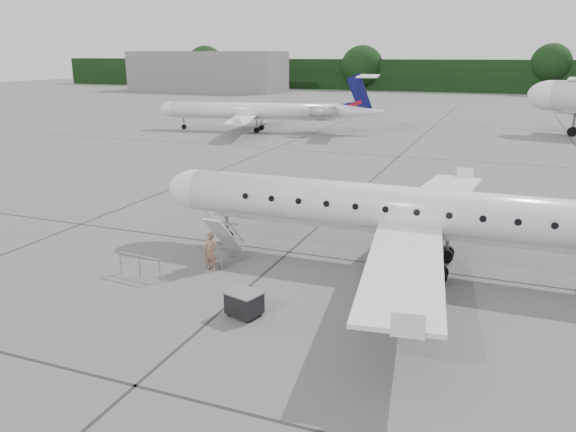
% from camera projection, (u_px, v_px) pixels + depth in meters
% --- Properties ---
extents(ground, '(320.00, 320.00, 0.00)m').
position_uv_depth(ground, '(385.00, 289.00, 23.28)').
color(ground, slate).
rests_on(ground, ground).
extents(treeline, '(260.00, 4.00, 8.00)m').
position_uv_depth(treeline, '(497.00, 76.00, 138.37)').
color(treeline, black).
rests_on(treeline, ground).
extents(terminal_building, '(40.00, 14.00, 10.00)m').
position_uv_depth(terminal_building, '(207.00, 71.00, 144.80)').
color(terminal_building, slate).
rests_on(terminal_building, ground).
extents(main_regional_jet, '(29.29, 21.22, 7.46)m').
position_uv_depth(main_regional_jet, '(425.00, 188.00, 24.58)').
color(main_regional_jet, silver).
rests_on(main_regional_jet, ground).
extents(airstair, '(0.87, 2.42, 2.34)m').
position_uv_depth(airstair, '(224.00, 237.00, 26.23)').
color(airstair, silver).
rests_on(airstair, ground).
extents(passenger, '(0.71, 0.51, 1.80)m').
position_uv_depth(passenger, '(211.00, 251.00, 25.08)').
color(passenger, '#845F48').
rests_on(passenger, ground).
extents(safety_railing, '(2.20, 0.30, 1.00)m').
position_uv_depth(safety_railing, '(140.00, 267.00, 24.39)').
color(safety_railing, gray).
rests_on(safety_railing, ground).
extents(baggage_cart, '(1.40, 1.25, 1.02)m').
position_uv_depth(baggage_cart, '(244.00, 303.00, 20.79)').
color(baggage_cart, black).
rests_on(baggage_cart, ground).
extents(bg_regional_left, '(29.95, 23.88, 7.06)m').
position_uv_depth(bg_regional_left, '(251.00, 103.00, 69.85)').
color(bg_regional_left, silver).
rests_on(bg_regional_left, ground).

